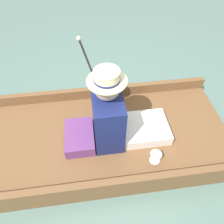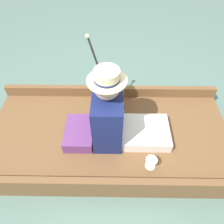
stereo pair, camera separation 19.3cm
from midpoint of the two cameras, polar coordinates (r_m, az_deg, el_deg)
The scene contains 7 objects.
ground_plane at distance 2.33m, azimuth 1.67°, elevation -7.79°, with size 16.00×16.00×0.00m, color slate.
punt_boat at distance 2.26m, azimuth 1.71°, elevation -6.63°, with size 1.18×2.42×0.27m.
seat_cushion at distance 2.15m, azimuth -5.96°, elevation -5.63°, with size 0.39×0.27×0.12m.
seated_person at distance 1.98m, azimuth 3.87°, elevation -1.37°, with size 0.43×0.76×0.80m.
teddy_bear at distance 2.31m, azimuth 3.49°, elevation 5.22°, with size 0.32×0.19×0.46m.
wine_glass at distance 2.00m, azimuth 13.01°, elevation -12.67°, with size 0.10×0.10×0.11m.
walking_cane at distance 2.22m, azimuth -1.24°, elevation 12.03°, with size 0.04×0.22×0.81m.
Camera 2 is at (1.31, 0.05, 1.93)m, focal length 35.00 mm.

